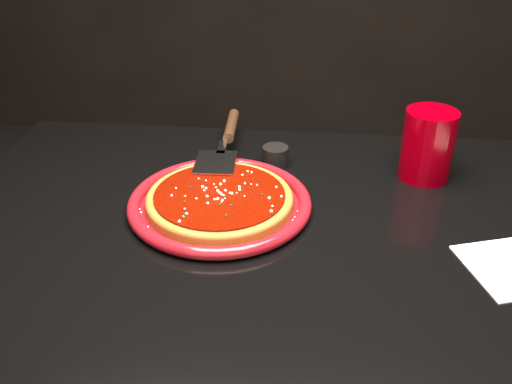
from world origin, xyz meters
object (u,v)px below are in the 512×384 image
cup (428,145)px  ramekin (275,156)px  plate (220,203)px  pizza_server (225,141)px

cup → ramekin: (-0.29, 0.02, -0.05)m
plate → pizza_server: (-0.02, 0.19, 0.03)m
pizza_server → ramekin: pizza_server is taller
pizza_server → plate: bearing=-87.0°
cup → ramekin: 0.29m
plate → ramekin: (0.08, 0.17, 0.01)m
pizza_server → cup: bearing=-7.6°
pizza_server → cup: cup is taller
plate → cup: cup is taller
pizza_server → ramekin: 0.11m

